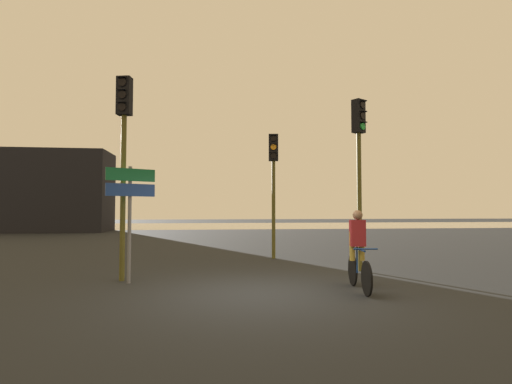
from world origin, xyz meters
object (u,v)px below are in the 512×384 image
at_px(distant_building, 42,191).
at_px(traffic_light_near_left, 124,139).
at_px(traffic_light_center, 273,172).
at_px(direction_sign_post, 130,202).
at_px(traffic_light_near_right, 359,152).
at_px(cyclist, 358,249).

height_order(distant_building, traffic_light_near_left, distant_building).
relative_size(traffic_light_center, direction_sign_post, 1.61).
xyz_separation_m(traffic_light_near_left, traffic_light_near_right, (5.99, 0.75, -0.09)).
relative_size(distant_building, traffic_light_center, 2.27).
height_order(distant_building, cyclist, distant_building).
height_order(traffic_light_center, direction_sign_post, traffic_light_center).
xyz_separation_m(traffic_light_near_right, direction_sign_post, (-5.76, -1.11, -1.40)).
xyz_separation_m(traffic_light_near_left, cyclist, (5.02, -1.64, -2.46)).
bearing_deg(traffic_light_near_left, distant_building, -53.50).
relative_size(traffic_light_near_left, direction_sign_post, 1.82).
distance_m(distant_building, traffic_light_near_right, 26.23).
relative_size(traffic_light_near_left, traffic_light_near_right, 1.03).
bearing_deg(traffic_light_near_left, cyclist, 172.94).
distance_m(traffic_light_near_left, direction_sign_post, 1.55).
relative_size(distant_building, traffic_light_near_left, 2.00).
xyz_separation_m(traffic_light_center, cyclist, (0.87, -5.37, -2.10)).
height_order(traffic_light_near_right, direction_sign_post, traffic_light_near_right).
bearing_deg(traffic_light_near_left, traffic_light_near_right, -161.82).
relative_size(traffic_light_near_left, cyclist, 2.78).
bearing_deg(direction_sign_post, traffic_light_near_left, -85.33).
height_order(traffic_light_near_left, traffic_light_near_right, traffic_light_near_left).
xyz_separation_m(distant_building, direction_sign_post, (10.43, -21.75, -1.18)).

